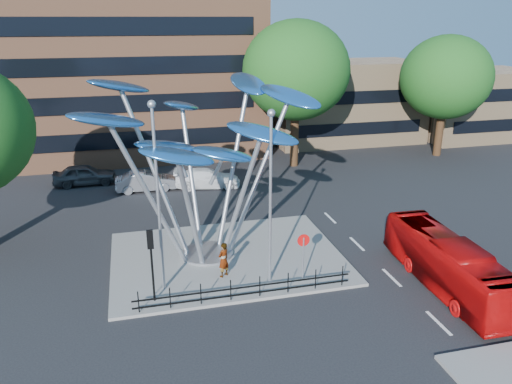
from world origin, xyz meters
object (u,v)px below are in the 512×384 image
object	(u,v)px
street_lamp_left	(157,183)
red_bus	(447,263)
parked_car_right	(207,178)
tree_far	(446,78)
leaf_sculpture	(201,130)
tree_right	(296,71)
traffic_light_island	(151,251)
no_entry_sign_island	(303,250)
pedestrian	(223,260)
street_lamp_right	(271,183)
parked_car_left	(85,175)
parked_car_mid	(146,181)

from	to	relation	value
street_lamp_left	red_bus	world-z (taller)	street_lamp_left
street_lamp_left	parked_car_right	bearing A→B (deg)	73.39
tree_far	leaf_sculpture	bearing A→B (deg)	-147.52
tree_right	traffic_light_island	distance (m)	24.06
leaf_sculpture	no_entry_sign_island	xyz separation A→B (m)	(4.07, -4.16, -5.06)
pedestrian	tree_right	bearing A→B (deg)	-154.26
tree_far	no_entry_sign_island	distance (m)	28.42
leaf_sculpture	parked_car_right	world-z (taller)	leaf_sculpture
tree_far	no_entry_sign_island	size ratio (longest dim) A/B	4.41
street_lamp_right	street_lamp_left	bearing A→B (deg)	174.29
tree_far	parked_car_left	world-z (taller)	tree_far
parked_car_mid	parked_car_left	bearing A→B (deg)	59.30
parked_car_mid	pedestrian	bearing A→B (deg)	-168.51
street_lamp_right	parked_car_left	world-z (taller)	street_lamp_right
tree_right	traffic_light_island	xyz separation A→B (m)	(-13.00, -19.50, -5.42)
street_lamp_left	parked_car_left	distance (m)	18.64
street_lamp_left	red_bus	bearing A→B (deg)	-12.57
tree_far	traffic_light_island	size ratio (longest dim) A/B	3.16
leaf_sculpture	parked_car_mid	size ratio (longest dim) A/B	2.86
tree_right	red_bus	size ratio (longest dim) A/B	1.37
street_lamp_right	parked_car_left	size ratio (longest dim) A/B	1.79
tree_far	parked_car_right	distance (m)	23.42
street_lamp_left	no_entry_sign_island	bearing A→B (deg)	-8.61
red_bus	pedestrian	world-z (taller)	red_bus
tree_right	parked_car_left	size ratio (longest dim) A/B	2.61
tree_right	leaf_sculpture	size ratio (longest dim) A/B	0.95
traffic_light_island	red_bus	size ratio (longest dim) A/B	0.39
leaf_sculpture	pedestrian	distance (m)	6.47
no_entry_sign_island	red_bus	bearing A→B (deg)	-16.41
street_lamp_left	pedestrian	world-z (taller)	street_lamp_left
parked_car_left	parked_car_mid	size ratio (longest dim) A/B	1.04
pedestrian	parked_car_mid	bearing A→B (deg)	-114.21
leaf_sculpture	parked_car_mid	world-z (taller)	leaf_sculpture
street_lamp_left	street_lamp_right	xyz separation A→B (m)	(5.00, -0.50, -0.26)
tree_far	traffic_light_island	xyz separation A→B (m)	(-27.00, -19.50, -4.49)
tree_far	leaf_sculpture	distance (m)	28.53
traffic_light_island	parked_car_mid	distance (m)	15.97
pedestrian	tree_far	bearing A→B (deg)	-178.87
red_bus	street_lamp_left	bearing A→B (deg)	169.48
street_lamp_left	parked_car_mid	distance (m)	15.56
tree_right	traffic_light_island	bearing A→B (deg)	-123.69
parked_car_left	traffic_light_island	bearing A→B (deg)	-169.21
tree_far	parked_car_left	distance (m)	31.82
tree_right	no_entry_sign_island	size ratio (longest dim) A/B	4.94
parked_car_mid	parked_car_right	bearing A→B (deg)	-95.10
traffic_light_island	parked_car_mid	xyz separation A→B (m)	(0.33, 15.85, -1.88)
tree_right	parked_car_left	bearing A→B (deg)	-176.52
red_bus	parked_car_mid	xyz separation A→B (m)	(-13.17, 17.75, -0.50)
tree_far	parked_car_right	xyz separation A→B (m)	(-22.17, -4.00, -6.39)
tree_right	parked_car_mid	size ratio (longest dim) A/B	2.73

